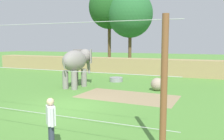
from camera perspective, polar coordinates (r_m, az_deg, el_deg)
ground_plane at (r=12.42m, az=-10.35°, el=-8.68°), size 120.00×120.00×0.00m
dirt_patch at (r=14.50m, az=3.64°, el=-6.35°), size 6.06×3.40×0.01m
embankment_wall at (r=24.66m, az=6.85°, el=0.88°), size 36.00×1.80×1.60m
elephant at (r=17.47m, az=-8.44°, el=1.86°), size 1.56×3.71×2.75m
enrichment_ball at (r=16.43m, az=10.79°, el=-3.35°), size 0.88×0.88×0.88m
cable_fence at (r=9.43m, az=-21.63°, el=-1.27°), size 11.70×0.19×4.05m
zookeeper at (r=7.30m, az=-14.41°, el=-12.21°), size 0.51×0.46×1.67m
water_tub at (r=19.88m, az=1.00°, el=-2.26°), size 1.10×1.10×0.35m
tree_far_left at (r=32.07m, az=4.37°, el=13.22°), size 5.91×5.91×10.06m
tree_left_of_centre at (r=33.71m, az=-0.64°, el=14.75°), size 5.62×5.62×10.99m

